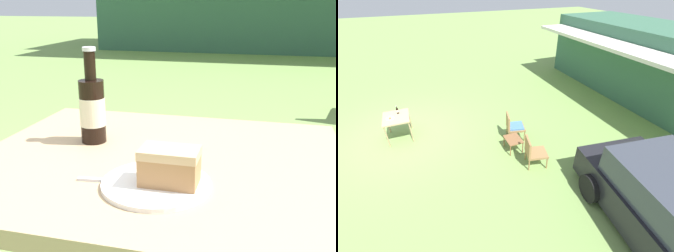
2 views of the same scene
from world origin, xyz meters
The scene contains 4 objects.
patio_table centered at (0.00, 0.00, 0.67)m, with size 0.90×0.75×0.74m.
cake_on_plate centered at (0.05, -0.15, 0.77)m, with size 0.23×0.23×0.09m.
cola_bottle_near centered at (-0.20, 0.07, 0.83)m, with size 0.07×0.07×0.25m.
fork centered at (-0.04, -0.16, 0.74)m, with size 0.19×0.03×0.01m.
Camera 1 is at (0.24, -0.86, 1.10)m, focal length 42.00 mm.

